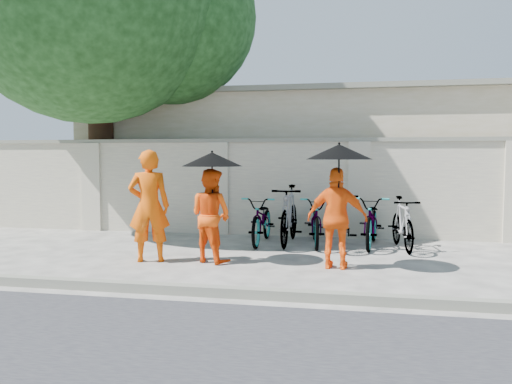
# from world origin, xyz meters

# --- Properties ---
(ground) EXTENTS (80.00, 80.00, 0.00)m
(ground) POSITION_xyz_m (0.00, 0.00, 0.00)
(ground) COLOR #B3AEA3
(kerb) EXTENTS (40.00, 0.16, 0.12)m
(kerb) POSITION_xyz_m (0.00, -1.70, 0.06)
(kerb) COLOR slate
(kerb) RESTS_ON ground
(compound_wall) EXTENTS (20.00, 0.30, 2.00)m
(compound_wall) POSITION_xyz_m (1.00, 3.20, 1.00)
(compound_wall) COLOR beige
(compound_wall) RESTS_ON ground
(building_behind) EXTENTS (14.00, 6.00, 3.20)m
(building_behind) POSITION_xyz_m (2.00, 7.00, 1.60)
(building_behind) COLOR beige
(building_behind) RESTS_ON ground
(shade_tree) EXTENTS (6.70, 6.20, 8.20)m
(shade_tree) POSITION_xyz_m (-3.66, 2.97, 5.10)
(shade_tree) COLOR #342216
(shade_tree) RESTS_ON ground
(monk_left) EXTENTS (0.76, 0.61, 1.80)m
(monk_left) POSITION_xyz_m (-1.34, 0.06, 0.90)
(monk_left) COLOR #EE5607
(monk_left) RESTS_ON ground
(monk_center) EXTENTS (0.90, 0.82, 1.50)m
(monk_center) POSITION_xyz_m (-0.36, 0.22, 0.75)
(monk_center) COLOR #F94E0C
(monk_center) RESTS_ON ground
(parasol_center) EXTENTS (0.96, 0.96, 0.91)m
(parasol_center) POSITION_xyz_m (-0.31, 0.14, 1.65)
(parasol_center) COLOR black
(parasol_center) RESTS_ON ground
(monk_right) EXTENTS (0.93, 0.45, 1.53)m
(monk_right) POSITION_xyz_m (1.64, 0.10, 0.76)
(monk_right) COLOR #FF5F10
(monk_right) RESTS_ON ground
(parasol_right) EXTENTS (0.98, 0.98, 1.01)m
(parasol_right) POSITION_xyz_m (1.66, 0.02, 1.76)
(parasol_right) COLOR black
(parasol_right) RESTS_ON ground
(bike_0) EXTENTS (0.62, 1.77, 0.93)m
(bike_0) POSITION_xyz_m (0.16, 2.04, 0.47)
(bike_0) COLOR slate
(bike_0) RESTS_ON ground
(bike_1) EXTENTS (0.58, 1.92, 1.14)m
(bike_1) POSITION_xyz_m (0.68, 2.05, 0.57)
(bike_1) COLOR slate
(bike_1) RESTS_ON ground
(bike_2) EXTENTS (0.81, 1.85, 0.94)m
(bike_2) POSITION_xyz_m (1.20, 2.07, 0.47)
(bike_2) COLOR slate
(bike_2) RESTS_ON ground
(bike_3) EXTENTS (0.51, 1.78, 1.07)m
(bike_3) POSITION_xyz_m (1.72, 1.91, 0.53)
(bike_3) COLOR slate
(bike_3) RESTS_ON ground
(bike_4) EXTENTS (0.84, 1.90, 0.97)m
(bike_4) POSITION_xyz_m (2.24, 2.11, 0.48)
(bike_4) COLOR slate
(bike_4) RESTS_ON ground
(bike_5) EXTENTS (0.65, 1.65, 0.96)m
(bike_5) POSITION_xyz_m (2.77, 1.89, 0.48)
(bike_5) COLOR slate
(bike_5) RESTS_ON ground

